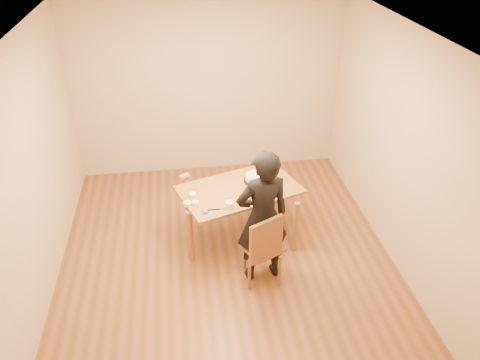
{
  "coord_description": "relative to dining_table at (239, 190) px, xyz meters",
  "views": [
    {
      "loc": [
        -0.46,
        -4.39,
        3.83
      ],
      "look_at": [
        0.21,
        0.32,
        0.9
      ],
      "focal_mm": 35.0,
      "sensor_mm": 36.0,
      "label": 1
    }
  ],
  "objects": [
    {
      "name": "frosting_lid",
      "position": [
        -0.45,
        -0.44,
        0.02
      ],
      "size": [
        0.09,
        0.09,
        0.01
      ],
      "primitive_type": "cylinder",
      "color": "#1A2AAA",
      "rests_on": "dining_table"
    },
    {
      "name": "person",
      "position": [
        0.15,
        -0.73,
        0.09
      ],
      "size": [
        0.65,
        0.48,
        1.64
      ],
      "primitive_type": "imported",
      "rotation": [
        0.0,
        0.0,
        3.3
      ],
      "color": "black",
      "rests_on": "floor"
    },
    {
      "name": "frosting_tub",
      "position": [
        -0.17,
        -0.39,
        0.06
      ],
      "size": [
        0.09,
        0.09,
        0.08
      ],
      "primitive_type": "cylinder",
      "color": "white",
      "rests_on": "dining_table"
    },
    {
      "name": "frosting_dollop",
      "position": [
        -0.45,
        -0.44,
        0.03
      ],
      "size": [
        0.04,
        0.04,
        0.02
      ],
      "primitive_type": "ellipsoid",
      "color": "white",
      "rests_on": "frosting_lid"
    },
    {
      "name": "dining_table",
      "position": [
        0.0,
        0.0,
        0.0
      ],
      "size": [
        1.62,
        1.26,
        0.04
      ],
      "primitive_type": "cube",
      "rotation": [
        0.0,
        0.0,
        0.33
      ],
      "color": "brown",
      "rests_on": "floor"
    },
    {
      "name": "cake",
      "position": [
        0.21,
        0.14,
        0.08
      ],
      "size": [
        0.23,
        0.23,
        0.07
      ],
      "primitive_type": "cylinder",
      "color": "white",
      "rests_on": "cake_plate"
    },
    {
      "name": "ramekin_multi",
      "position": [
        -0.55,
        -0.27,
        0.04
      ],
      "size": [
        0.08,
        0.08,
        0.04
      ],
      "primitive_type": "cylinder",
      "color": "white",
      "rests_on": "dining_table"
    },
    {
      "name": "candy_box_pink",
      "position": [
        -0.65,
        0.35,
        0.03
      ],
      "size": [
        0.15,
        0.13,
        0.02
      ],
      "primitive_type": "cube",
      "rotation": [
        0.0,
        0.0,
        0.51
      ],
      "color": "#C82F85",
      "rests_on": "dining_table"
    },
    {
      "name": "ramekin_green",
      "position": [
        -0.64,
        -0.27,
        0.04
      ],
      "size": [
        0.09,
        0.09,
        0.04
      ],
      "primitive_type": "cylinder",
      "color": "white",
      "rests_on": "dining_table"
    },
    {
      "name": "spatula",
      "position": [
        -0.36,
        -0.41,
        0.02
      ],
      "size": [
        0.15,
        0.02,
        0.01
      ],
      "primitive_type": "cube",
      "rotation": [
        0.0,
        0.0,
        0.01
      ],
      "color": "black",
      "rests_on": "dining_table"
    },
    {
      "name": "frosting_dome",
      "position": [
        0.21,
        0.14,
        0.13
      ],
      "size": [
        0.23,
        0.23,
        0.03
      ],
      "primitive_type": "ellipsoid",
      "color": "white",
      "rests_on": "cake"
    },
    {
      "name": "room_shell",
      "position": [
        -0.21,
        -0.03,
        0.62
      ],
      "size": [
        4.0,
        4.5,
        2.7
      ],
      "color": "brown",
      "rests_on": "ground"
    },
    {
      "name": "candy_box_green",
      "position": [
        -0.66,
        0.36,
        0.05
      ],
      "size": [
        0.13,
        0.12,
        0.02
      ],
      "primitive_type": "cube",
      "rotation": [
        0.0,
        0.0,
        0.62
      ],
      "color": "#4DB822",
      "rests_on": "candy_box_pink"
    },
    {
      "name": "ramekin_yellow",
      "position": [
        -0.58,
        -0.09,
        0.04
      ],
      "size": [
        0.08,
        0.08,
        0.04
      ],
      "primitive_type": "cylinder",
      "color": "white",
      "rests_on": "dining_table"
    },
    {
      "name": "dining_chair",
      "position": [
        0.15,
        -0.78,
        -0.28
      ],
      "size": [
        0.53,
        0.53,
        0.04
      ],
      "primitive_type": "cube",
      "rotation": [
        0.0,
        0.0,
        0.47
      ],
      "color": "brown",
      "rests_on": "floor"
    },
    {
      "name": "cake_plate",
      "position": [
        0.21,
        0.14,
        0.03
      ],
      "size": [
        0.27,
        0.27,
        0.02
      ],
      "primitive_type": "cylinder",
      "color": "red",
      "rests_on": "dining_table"
    }
  ]
}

